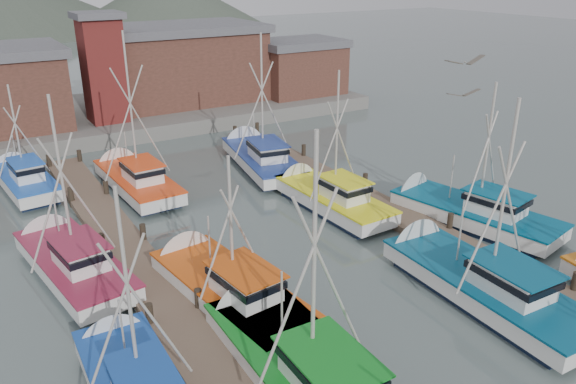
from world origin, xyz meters
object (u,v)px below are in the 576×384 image
lookout_tower (103,67)px  boat_8 (224,287)px  boat_4 (299,364)px  boat_12 (135,179)px

lookout_tower → boat_8: bearing=-95.5°
lookout_tower → boat_4: lookout_tower is taller
lookout_tower → boat_12: boat_12 is taller
lookout_tower → boat_12: size_ratio=0.81×
boat_8 → boat_12: bearing=80.5°
boat_4 → boat_8: size_ratio=1.07×
boat_8 → boat_12: 14.41m
lookout_tower → boat_4: 33.76m
boat_12 → lookout_tower: bearing=78.5°
boat_8 → lookout_tower: bearing=77.5°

